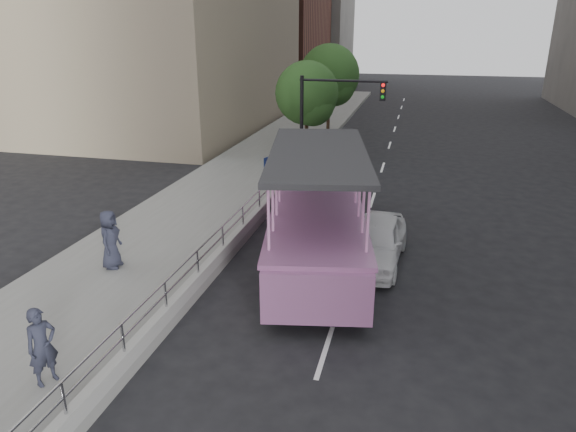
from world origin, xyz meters
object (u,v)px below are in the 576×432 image
Objects in this scene: pedestrian_near at (42,346)px; pedestrian_far at (110,239)px; car at (376,241)px; street_tree_near at (308,96)px; street_tree_far at (331,77)px; duck_boat at (317,208)px; parking_sign at (268,179)px; traffic_signal at (326,112)px.

pedestrian_near is 0.94× the size of pedestrian_far.
pedestrian_far is (-7.86, -3.02, 0.48)m from car.
pedestrian_near is 0.30× the size of street_tree_near.
car is at bearing -11.95° from pedestrian_near.
duck_boat is at bearing -81.48° from street_tree_far.
parking_sign is 0.48× the size of traffic_signal.
traffic_signal is (1.29, 5.62, 1.91)m from parking_sign.
duck_boat reaches higher than pedestrian_near.
parking_sign is (-2.54, 2.63, 0.17)m from duck_boat.
pedestrian_far is 7.23m from parking_sign.
parking_sign is at bearing -102.95° from traffic_signal.
duck_boat is 9.97m from pedestrian_near.
traffic_signal reaches higher than pedestrian_far.
street_tree_far is at bearing 98.43° from traffic_signal.
traffic_signal is (-3.39, 9.10, 2.75)m from car.
street_tree_far is (-1.40, 9.43, 0.81)m from traffic_signal.
duck_boat is 6.79× the size of pedestrian_near.
traffic_signal is 0.91× the size of street_tree_near.
street_tree_near reaches higher than car.
traffic_signal is at bearing -65.02° from street_tree_near.
street_tree_far is (-2.65, 17.68, 2.89)m from duck_boat.
parking_sign is at bearing 147.22° from car.
car is at bearing -68.29° from street_tree_near.
parking_sign is 0.39× the size of street_tree_far.
pedestrian_near is at bearing -122.48° from car.
pedestrian_near is 0.70× the size of parking_sign.
street_tree_far reaches higher than car.
duck_boat is at bearing -63.04° from pedestrian_far.
street_tree_near is (-0.30, 9.05, 2.23)m from parking_sign.
pedestrian_far is 13.11m from traffic_signal.
street_tree_near is (-2.85, 11.68, 2.40)m from duck_boat.
parking_sign is at bearing 134.02° from duck_boat.
car is 0.77× the size of street_tree_near.
street_tree_far reaches higher than traffic_signal.
street_tree_near is at bearing 103.70° from duck_boat.
pedestrian_far is 16.01m from street_tree_near.
pedestrian_far is at bearing -110.24° from traffic_signal.
pedestrian_far is 21.97m from street_tree_far.
duck_boat is 4.73× the size of parking_sign.
traffic_signal reaches higher than duck_boat.
duck_boat is 2.27× the size of traffic_signal.
pedestrian_near is at bearing -92.79° from street_tree_far.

